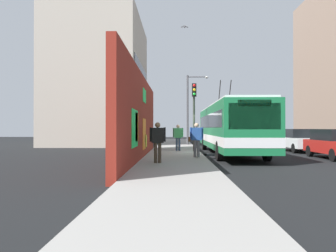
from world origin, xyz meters
name	(u,v)px	position (x,y,z in m)	size (l,w,h in m)	color
ground_plane	(200,154)	(0.00, 0.00, 0.00)	(80.00, 80.00, 0.00)	black
sidewalk_slab	(175,153)	(0.00, 1.60, 0.07)	(48.00, 3.20, 0.15)	gray
graffiti_wall	(140,118)	(-3.61, 3.35, 2.16)	(14.81, 0.32, 4.32)	maroon
building_far_left	(101,83)	(12.71, 9.20, 6.34)	(12.90, 8.29, 12.68)	#B2A899
city_bus	(229,127)	(0.12, -1.80, 1.72)	(12.74, 2.63, 4.85)	#19723F
parked_car_red	(336,143)	(-2.69, -7.00, 0.83)	(4.20, 1.87, 1.58)	#B21E19
parked_car_white	(298,140)	(2.61, -7.00, 0.83)	(4.61, 1.81, 1.58)	white
parked_car_champagne	(271,137)	(8.80, -7.00, 0.83)	(4.26, 1.82, 1.58)	#C6B793
parked_car_navy	(256,136)	(14.16, -7.00, 0.83)	(4.57, 1.76, 1.58)	navy
pedestrian_near_wall	(158,139)	(-6.26, 2.32, 1.17)	(0.23, 0.69, 1.73)	#3F3326
pedestrian_at_curb	(196,137)	(-3.48, 0.48, 1.18)	(0.23, 0.77, 1.74)	#595960
pedestrian_midblock	(178,135)	(1.11, 1.38, 1.16)	(0.23, 0.69, 1.72)	#2D3F59
traffic_light	(194,106)	(0.73, 0.35, 3.09)	(0.49, 0.28, 4.39)	#2D382D
street_lamp	(190,104)	(9.06, 0.21, 3.81)	(0.44, 1.97, 6.31)	#4C4C51
flying_pigeons	(184,27)	(4.28, 0.86, 9.34)	(0.32, 0.54, 0.16)	gray
curbside_puddle	(210,155)	(-0.15, -0.60, 0.00)	(1.85, 1.85, 0.00)	black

